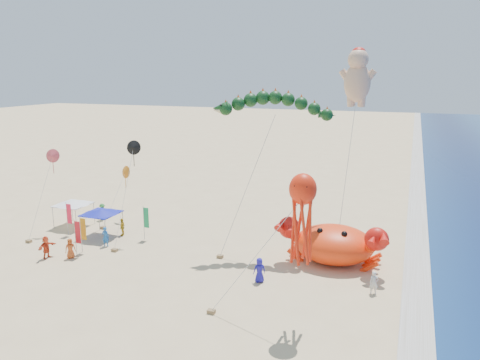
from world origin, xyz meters
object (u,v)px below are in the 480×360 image
dragon_kite (274,109)px  canopy_blue (101,211)px  octopus_kite (302,212)px  crab_inflatable (334,243)px  canopy_white (73,203)px  cherub_kite (357,76)px

dragon_kite → canopy_blue: dragon_kite is taller
canopy_blue → octopus_kite: bearing=-23.1°
crab_inflatable → canopy_white: crab_inflatable is taller
cherub_kite → canopy_white: (-26.11, -7.15, -12.30)m
canopy_blue → canopy_white: same height
crab_inflatable → cherub_kite: size_ratio=0.50×
crab_inflatable → dragon_kite: 11.92m
canopy_white → canopy_blue: bearing=-19.2°
crab_inflatable → cherub_kite: (0.27, 7.42, 13.08)m
crab_inflatable → canopy_blue: crab_inflatable is taller
dragon_kite → octopus_kite: size_ratio=1.40×
canopy_white → octopus_kite: bearing=-22.4°
crab_inflatable → dragon_kite: (-5.59, 1.35, 10.44)m
octopus_kite → canopy_white: bearing=157.6°
crab_inflatable → cherub_kite: bearing=87.9°
crab_inflatable → octopus_kite: 11.57m
crab_inflatable → canopy_blue: 21.38m
cherub_kite → canopy_blue: bearing=-158.0°
octopus_kite → canopy_blue: 23.18m
dragon_kite → cherub_kite: size_ratio=0.77×
canopy_blue → dragon_kite: bearing=9.5°
cherub_kite → octopus_kite: cherub_kite is taller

